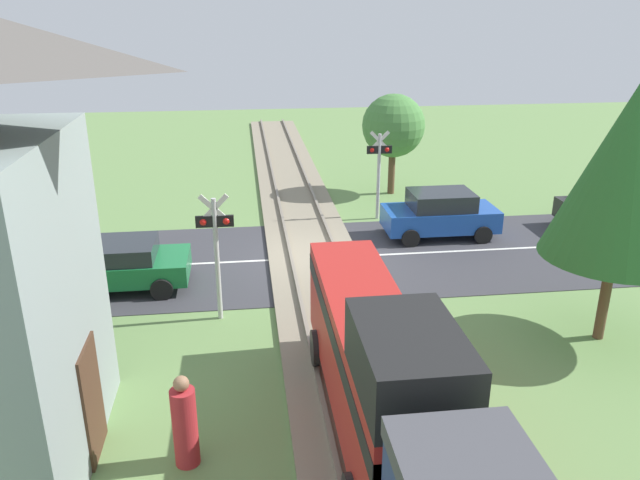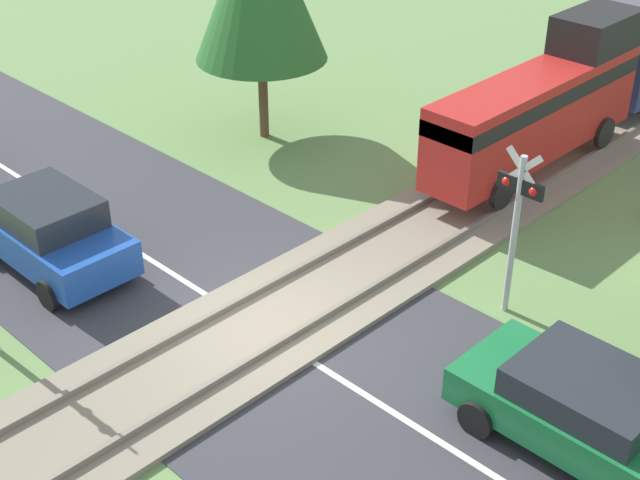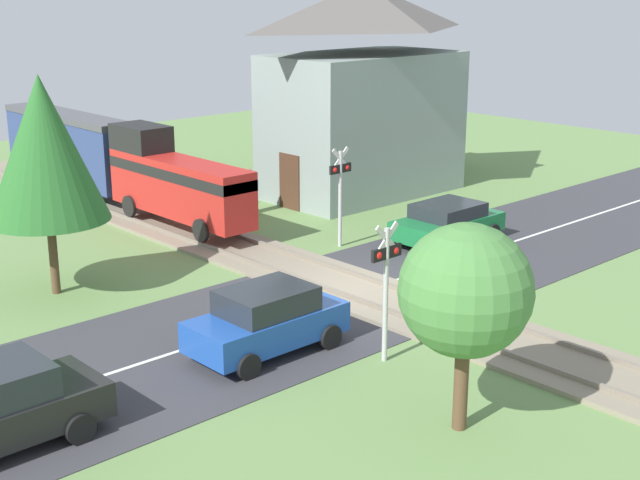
# 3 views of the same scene
# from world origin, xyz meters

# --- Properties ---
(ground_plane) EXTENTS (60.00, 60.00, 0.00)m
(ground_plane) POSITION_xyz_m (0.00, 0.00, 0.00)
(ground_plane) COLOR #66894C
(road_surface) EXTENTS (48.00, 6.40, 0.02)m
(road_surface) POSITION_xyz_m (0.00, 0.00, 0.01)
(road_surface) COLOR #38383D
(road_surface) RESTS_ON ground_plane
(track_bed) EXTENTS (2.80, 48.00, 0.24)m
(track_bed) POSITION_xyz_m (0.00, 0.00, 0.07)
(track_bed) COLOR gray
(track_bed) RESTS_ON ground_plane
(train) EXTENTS (1.58, 15.22, 3.18)m
(train) POSITION_xyz_m (0.00, 12.97, 1.87)
(train) COLOR red
(train) RESTS_ON track_bed
(car_near_crossing) EXTENTS (3.76, 1.85, 1.58)m
(car_near_crossing) POSITION_xyz_m (-4.45, -1.44, 0.82)
(car_near_crossing) COLOR #1E4CA8
(car_near_crossing) RESTS_ON ground_plane
(car_far_side) EXTENTS (3.85, 2.00, 1.35)m
(car_far_side) POSITION_xyz_m (5.59, 1.44, 0.73)
(car_far_side) COLOR #197038
(car_far_side) RESTS_ON ground_plane
(crossing_signal_east_approach) EXTENTS (0.90, 0.18, 3.24)m
(crossing_signal_east_approach) POSITION_xyz_m (2.78, 3.59, 2.07)
(crossing_signal_east_approach) COLOR #B7B7B7
(crossing_signal_east_approach) RESTS_ON ground_plane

